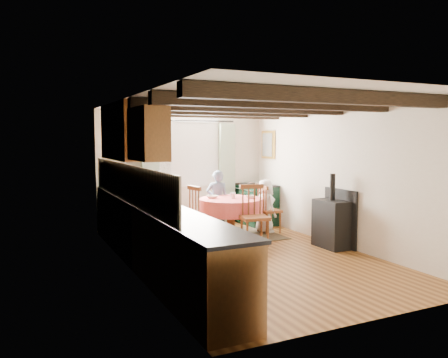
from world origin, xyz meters
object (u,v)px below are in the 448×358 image
dining_table (231,217)px  aga_range (256,204)px  chair_left (186,214)px  cast_iron_stove (332,211)px  cup (233,196)px  child_far (217,200)px  child_right (265,206)px  chair_right (269,209)px  chair_near (255,215)px

dining_table → aga_range: 1.37m
chair_left → cast_iron_stove: size_ratio=0.79×
dining_table → cup: 0.41m
child_far → child_right: bearing=159.0°
aga_range → chair_right: bearing=-103.8°
dining_table → child_far: child_far is taller
chair_near → cast_iron_stove: 1.30m
chair_right → cup: 0.83m
chair_right → cup: chair_right is taller
child_right → chair_left: bearing=84.5°
chair_left → cast_iron_stove: 2.54m
dining_table → cast_iron_stove: cast_iron_stove is taller
dining_table → aga_range: size_ratio=1.25×
child_far → cup: size_ratio=10.81×
chair_near → chair_left: (-0.95, 0.81, -0.03)m
dining_table → child_far: bearing=90.3°
child_right → cup: (-0.71, -0.00, 0.25)m
dining_table → child_right: 0.77m
aga_range → child_far: bearing=-164.9°
child_far → cup: 0.62m
dining_table → chair_right: (0.82, -0.02, 0.11)m
cup → chair_left: bearing=-178.6°
chair_left → child_right: child_right is taller
chair_right → dining_table: bearing=87.0°
chair_left → child_far: child_far is taller
cast_iron_stove → cup: bearing=126.3°
dining_table → cast_iron_stove: 1.91m
dining_table → child_right: (0.75, 0.01, 0.16)m
chair_left → cup: chair_left is taller
chair_near → chair_right: 1.12m
chair_right → aga_range: chair_right is taller
chair_right → child_right: size_ratio=0.90×
chair_right → child_far: size_ratio=0.78×
child_right → chair_near: bearing=133.5°
child_far → cast_iron_stove: bearing=136.0°
child_far → cup: bearing=111.6°
cast_iron_stove → child_far: cast_iron_stove is taller
chair_near → child_far: child_far is taller
cup → cast_iron_stove: bearing=-53.7°
child_right → cup: size_ratio=9.34×
cast_iron_stove → chair_right: bearing=102.6°
cast_iron_stove → cup: (-1.11, 1.51, 0.14)m
chair_near → child_far: (-0.05, 1.43, 0.08)m
dining_table → cup: cup is taller
chair_near → chair_left: bearing=151.0°
dining_table → chair_right: chair_right is taller
dining_table → child_far: 0.65m
aga_range → cup: 1.37m
cast_iron_stove → child_right: cast_iron_stove is taller
chair_near → child_right: size_ratio=1.00×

